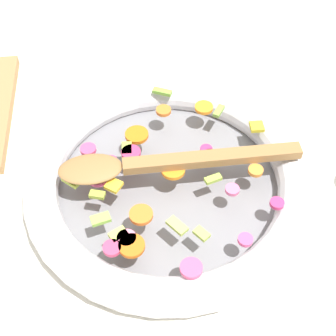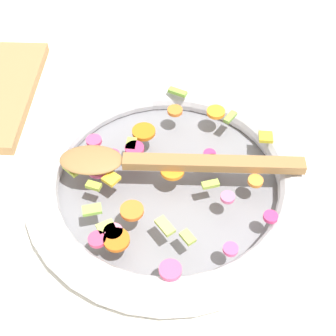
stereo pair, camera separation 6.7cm
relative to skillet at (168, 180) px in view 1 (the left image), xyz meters
The scene contains 4 objects.
ground_plane 0.02m from the skillet, ahead, with size 4.00×4.00×0.00m, color silver.
skillet is the anchor object (origin of this frame).
chopped_vegetables 0.04m from the skillet, 45.26° to the right, with size 0.36×0.31×0.01m.
wooden_spoon 0.04m from the skillet, 89.65° to the right, with size 0.06×0.35×0.01m.
Camera 1 is at (0.43, -0.05, 0.56)m, focal length 50.00 mm.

